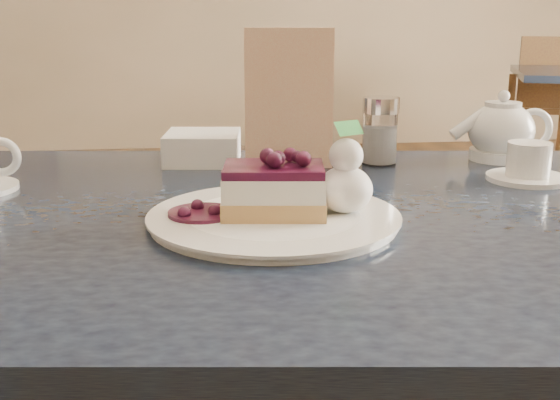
{
  "coord_description": "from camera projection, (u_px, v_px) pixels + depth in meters",
  "views": [
    {
      "loc": [
        -0.09,
        -0.77,
        1.09
      ],
      "look_at": [
        0.0,
        0.03,
        0.87
      ],
      "focal_mm": 45.0,
      "sensor_mm": 36.0,
      "label": 1
    }
  ],
  "objects": [
    {
      "name": "dessert_plate",
      "position": [
        274.0,
        219.0,
        0.91
      ],
      "size": [
        0.32,
        0.32,
        0.01
      ],
      "primitive_type": "cylinder",
      "color": "white",
      "rests_on": "main_table"
    },
    {
      "name": "main_table",
      "position": [
        274.0,
        270.0,
        0.99
      ],
      "size": [
        1.4,
        1.02,
        0.82
      ],
      "rotation": [
        0.0,
        0.0,
        -0.11
      ],
      "color": "#1A2636",
      "rests_on": "ground"
    },
    {
      "name": "whipped_cream",
      "position": [
        345.0,
        189.0,
        0.91
      ],
      "size": [
        0.07,
        0.07,
        0.06
      ],
      "color": "white",
      "rests_on": "dessert_plate"
    },
    {
      "name": "napkin_stack",
      "position": [
        203.0,
        147.0,
        1.28
      ],
      "size": [
        0.15,
        0.15,
        0.05
      ],
      "primitive_type": "cube",
      "rotation": [
        0.0,
        0.0,
        -0.11
      ],
      "color": "white",
      "rests_on": "main_table"
    },
    {
      "name": "sugar_shaker",
      "position": [
        380.0,
        130.0,
        1.25
      ],
      "size": [
        0.07,
        0.07,
        0.12
      ],
      "color": "white",
      "rests_on": "main_table"
    },
    {
      "name": "tea_set",
      "position": [
        505.0,
        138.0,
        1.26
      ],
      "size": [
        0.17,
        0.29,
        0.11
      ],
      "color": "white",
      "rests_on": "main_table"
    },
    {
      "name": "menu_card",
      "position": [
        289.0,
        98.0,
        1.22
      ],
      "size": [
        0.16,
        0.05,
        0.24
      ],
      "primitive_type": "cube",
      "rotation": [
        0.0,
        0.0,
        -0.11
      ],
      "color": "beige",
      "rests_on": "main_table"
    },
    {
      "name": "cheesecake_slice",
      "position": [
        274.0,
        190.0,
        0.9
      ],
      "size": [
        0.14,
        0.11,
        0.07
      ],
      "rotation": [
        0.0,
        0.0,
        -0.11
      ],
      "color": "tan",
      "rests_on": "dessert_plate"
    },
    {
      "name": "berry_sauce",
      "position": [
        202.0,
        213.0,
        0.9
      ],
      "size": [
        0.09,
        0.09,
        0.01
      ],
      "primitive_type": "cylinder",
      "color": "black",
      "rests_on": "dessert_plate"
    }
  ]
}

